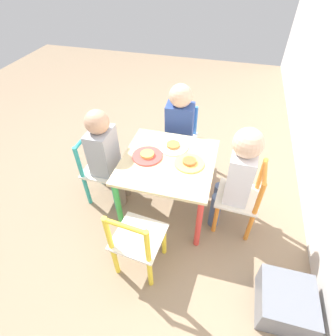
{
  "coord_description": "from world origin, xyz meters",
  "views": [
    {
      "loc": [
        1.19,
        0.31,
        1.5
      ],
      "look_at": [
        0.0,
        0.0,
        0.38
      ],
      "focal_mm": 28.0,
      "sensor_mm": 36.0,
      "label": 1
    }
  ],
  "objects_px": {
    "chair_yellow": "(137,242)",
    "storage_bin": "(285,302)",
    "chair_blue": "(180,140)",
    "kids_table": "(168,168)",
    "plate_back": "(189,163)",
    "child_left": "(179,123)",
    "plate_left": "(173,146)",
    "child_back": "(238,173)",
    "chair_orange": "(241,199)",
    "child_front": "(105,152)",
    "chair_teal": "(101,170)",
    "plate_front": "(147,155)"
  },
  "relations": [
    {
      "from": "chair_yellow",
      "to": "storage_bin",
      "type": "height_order",
      "value": "chair_yellow"
    },
    {
      "from": "storage_bin",
      "to": "chair_blue",
      "type": "bearing_deg",
      "value": -142.06
    },
    {
      "from": "kids_table",
      "to": "chair_yellow",
      "type": "relative_size",
      "value": 1.12
    },
    {
      "from": "plate_back",
      "to": "child_left",
      "type": "bearing_deg",
      "value": -159.51
    },
    {
      "from": "kids_table",
      "to": "chair_yellow",
      "type": "bearing_deg",
      "value": -5.64
    },
    {
      "from": "chair_yellow",
      "to": "plate_left",
      "type": "height_order",
      "value": "chair_yellow"
    },
    {
      "from": "chair_yellow",
      "to": "child_left",
      "type": "height_order",
      "value": "child_left"
    },
    {
      "from": "child_left",
      "to": "child_back",
      "type": "bearing_deg",
      "value": -48.16
    },
    {
      "from": "child_back",
      "to": "kids_table",
      "type": "bearing_deg",
      "value": -90.0
    },
    {
      "from": "chair_orange",
      "to": "chair_yellow",
      "type": "bearing_deg",
      "value": -46.24
    },
    {
      "from": "child_front",
      "to": "child_back",
      "type": "xyz_separation_m",
      "value": [
        0.02,
        0.85,
        0.03
      ]
    },
    {
      "from": "plate_left",
      "to": "plate_back",
      "type": "bearing_deg",
      "value": 45.0
    },
    {
      "from": "chair_teal",
      "to": "kids_table",
      "type": "bearing_deg",
      "value": -90.0
    },
    {
      "from": "plate_back",
      "to": "child_front",
      "type": "bearing_deg",
      "value": -89.61
    },
    {
      "from": "plate_left",
      "to": "chair_yellow",
      "type": "bearing_deg",
      "value": -4.42
    },
    {
      "from": "plate_left",
      "to": "plate_back",
      "type": "distance_m",
      "value": 0.19
    },
    {
      "from": "chair_orange",
      "to": "plate_back",
      "type": "distance_m",
      "value": 0.4
    },
    {
      "from": "chair_orange",
      "to": "plate_left",
      "type": "xyz_separation_m",
      "value": [
        -0.16,
        -0.48,
        0.2
      ]
    },
    {
      "from": "child_front",
      "to": "plate_front",
      "type": "bearing_deg",
      "value": -89.76
    },
    {
      "from": "plate_back",
      "to": "plate_front",
      "type": "bearing_deg",
      "value": -90.0
    },
    {
      "from": "chair_teal",
      "to": "child_front",
      "type": "bearing_deg",
      "value": -90.0
    },
    {
      "from": "child_back",
      "to": "storage_bin",
      "type": "height_order",
      "value": "child_back"
    },
    {
      "from": "child_front",
      "to": "chair_yellow",
      "type": "bearing_deg",
      "value": -142.41
    },
    {
      "from": "chair_blue",
      "to": "child_back",
      "type": "bearing_deg",
      "value": -51.57
    },
    {
      "from": "kids_table",
      "to": "child_back",
      "type": "relative_size",
      "value": 0.76
    },
    {
      "from": "child_back",
      "to": "plate_left",
      "type": "xyz_separation_m",
      "value": [
        -0.16,
        -0.42,
        -0.0
      ]
    },
    {
      "from": "plate_left",
      "to": "plate_back",
      "type": "height_order",
      "value": "same"
    },
    {
      "from": "plate_front",
      "to": "plate_back",
      "type": "relative_size",
      "value": 1.04
    },
    {
      "from": "child_back",
      "to": "plate_left",
      "type": "relative_size",
      "value": 3.92
    },
    {
      "from": "plate_front",
      "to": "plate_left",
      "type": "distance_m",
      "value": 0.19
    },
    {
      "from": "kids_table",
      "to": "child_left",
      "type": "height_order",
      "value": "child_left"
    },
    {
      "from": "chair_orange",
      "to": "plate_back",
      "type": "height_order",
      "value": "chair_orange"
    },
    {
      "from": "kids_table",
      "to": "storage_bin",
      "type": "relative_size",
      "value": 2.1
    },
    {
      "from": "chair_blue",
      "to": "chair_orange",
      "type": "bearing_deg",
      "value": -48.21
    },
    {
      "from": "child_front",
      "to": "chair_teal",
      "type": "bearing_deg",
      "value": 90.0
    },
    {
      "from": "kids_table",
      "to": "chair_blue",
      "type": "relative_size",
      "value": 1.12
    },
    {
      "from": "plate_left",
      "to": "storage_bin",
      "type": "xyz_separation_m",
      "value": [
        0.66,
        0.76,
        -0.37
      ]
    },
    {
      "from": "chair_yellow",
      "to": "child_front",
      "type": "relative_size",
      "value": 0.71
    },
    {
      "from": "child_back",
      "to": "storage_bin",
      "type": "xyz_separation_m",
      "value": [
        0.5,
        0.34,
        -0.37
      ]
    },
    {
      "from": "chair_teal",
      "to": "plate_front",
      "type": "distance_m",
      "value": 0.4
    },
    {
      "from": "chair_orange",
      "to": "plate_front",
      "type": "height_order",
      "value": "chair_orange"
    },
    {
      "from": "chair_orange",
      "to": "plate_front",
      "type": "bearing_deg",
      "value": -89.31
    },
    {
      "from": "chair_orange",
      "to": "plate_front",
      "type": "distance_m",
      "value": 0.65
    },
    {
      "from": "kids_table",
      "to": "plate_front",
      "type": "relative_size",
      "value": 3.02
    },
    {
      "from": "child_left",
      "to": "storage_bin",
      "type": "distance_m",
      "value": 1.28
    },
    {
      "from": "chair_blue",
      "to": "plate_front",
      "type": "relative_size",
      "value": 2.7
    },
    {
      "from": "chair_teal",
      "to": "plate_front",
      "type": "height_order",
      "value": "chair_teal"
    },
    {
      "from": "chair_teal",
      "to": "chair_yellow",
      "type": "bearing_deg",
      "value": -138.08
    },
    {
      "from": "chair_orange",
      "to": "chair_blue",
      "type": "bearing_deg",
      "value": -131.79
    },
    {
      "from": "plate_front",
      "to": "plate_back",
      "type": "distance_m",
      "value": 0.27
    }
  ]
}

